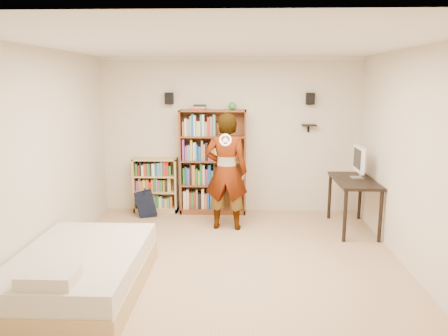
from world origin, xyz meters
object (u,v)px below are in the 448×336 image
at_px(tall_bookshelf, 213,162).
at_px(person, 226,172).
at_px(computer_desk, 353,205).
at_px(daybed, 80,267).
at_px(low_bookshelf, 156,185).

distance_m(tall_bookshelf, person, 0.87).
xyz_separation_m(tall_bookshelf, computer_desk, (2.24, -0.83, -0.50)).
bearing_deg(person, tall_bookshelf, -68.35).
bearing_deg(tall_bookshelf, daybed, -112.76).
xyz_separation_m(computer_desk, person, (-1.98, -0.01, 0.51)).
height_order(tall_bookshelf, daybed, tall_bookshelf).
xyz_separation_m(low_bookshelf, daybed, (-0.25, -3.06, -0.18)).
height_order(tall_bookshelf, computer_desk, tall_bookshelf).
distance_m(computer_desk, person, 2.05).
xyz_separation_m(low_bookshelf, person, (1.28, -0.86, 0.43)).
bearing_deg(daybed, low_bookshelf, 85.27).
height_order(tall_bookshelf, person, person).
distance_m(tall_bookshelf, daybed, 3.35).
relative_size(computer_desk, person, 0.65).
distance_m(tall_bookshelf, low_bookshelf, 1.11).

